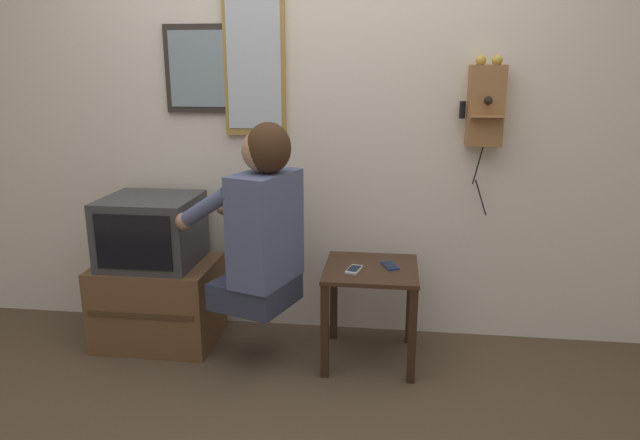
{
  "coord_description": "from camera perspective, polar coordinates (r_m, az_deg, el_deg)",
  "views": [
    {
      "loc": [
        0.45,
        -2.19,
        1.52
      ],
      "look_at": [
        0.1,
        0.56,
        0.78
      ],
      "focal_mm": 32.0,
      "sensor_mm": 36.0,
      "label": 1
    }
  ],
  "objects": [
    {
      "name": "framed_picture",
      "position": [
        3.33,
        -11.78,
        14.57
      ],
      "size": [
        0.41,
        0.03,
        0.48
      ],
      "color": "#2D2823"
    },
    {
      "name": "wall_phone_antique",
      "position": [
        3.15,
        16.21,
        11.02
      ],
      "size": [
        0.22,
        0.19,
        0.84
      ],
      "color": "olive"
    },
    {
      "name": "cell_phone_spare",
      "position": [
        3.0,
        7.01,
        -4.53
      ],
      "size": [
        0.1,
        0.14,
        0.01
      ],
      "rotation": [
        0.0,
        0.0,
        0.38
      ],
      "color": "navy",
      "rests_on": "side_table"
    },
    {
      "name": "tv_stand",
      "position": [
        3.4,
        -15.85,
        -7.9
      ],
      "size": [
        0.65,
        0.48,
        0.47
      ],
      "color": "brown",
      "rests_on": "ground_plane"
    },
    {
      "name": "side_table",
      "position": [
        3.02,
        5.09,
        -6.71
      ],
      "size": [
        0.48,
        0.48,
        0.52
      ],
      "color": "#382316",
      "rests_on": "ground_plane"
    },
    {
      "name": "television",
      "position": [
        3.28,
        -16.5,
        -1.0
      ],
      "size": [
        0.5,
        0.47,
        0.37
      ],
      "color": "#38383A",
      "rests_on": "tv_stand"
    },
    {
      "name": "cell_phone_held",
      "position": [
        2.92,
        3.44,
        -4.95
      ],
      "size": [
        0.09,
        0.13,
        0.01
      ],
      "rotation": [
        0.0,
        0.0,
        -0.23
      ],
      "color": "silver",
      "rests_on": "side_table"
    },
    {
      "name": "person",
      "position": [
        2.85,
        -5.9,
        -0.19
      ],
      "size": [
        0.62,
        0.55,
        0.94
      ],
      "rotation": [
        0.0,
        0.0,
        1.23
      ],
      "color": "#2D3347",
      "rests_on": "ground_plane"
    },
    {
      "name": "ground_plane",
      "position": [
        2.7,
        -3.79,
        -19.26
      ],
      "size": [
        14.0,
        14.0,
        0.0
      ],
      "primitive_type": "plane",
      "color": "#4C3D2D"
    },
    {
      "name": "wall_back",
      "position": [
        3.23,
        -0.75,
        10.6
      ],
      "size": [
        6.8,
        0.05,
        2.55
      ],
      "color": "beige",
      "rests_on": "ground_plane"
    },
    {
      "name": "wall_mirror",
      "position": [
        3.24,
        -6.57,
        15.23
      ],
      "size": [
        0.34,
        0.04,
        0.77
      ],
      "color": "olive"
    }
  ]
}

